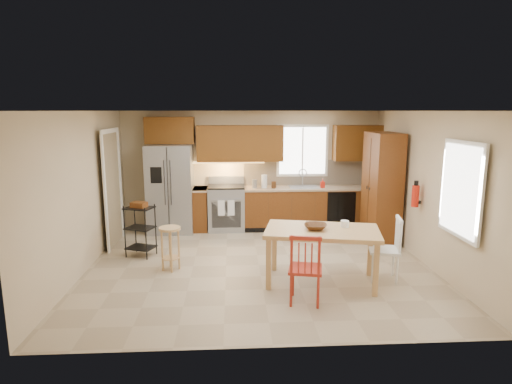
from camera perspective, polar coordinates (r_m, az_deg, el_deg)
The scene contains 33 objects.
floor at distance 7.14m, azimuth 0.37°, elevation -9.71°, with size 5.50×5.50×0.00m, color tan.
ceiling at distance 6.69m, azimuth 0.39°, elevation 10.78°, with size 5.50×5.00×0.02m, color silver.
wall_back at distance 9.27m, azimuth -0.60°, elevation 3.04°, with size 5.50×0.02×2.50m, color #CCB793.
wall_front at distance 4.38m, azimuth 2.45°, elevation -5.83°, with size 5.50×0.02×2.50m, color #CCB793.
wall_left at distance 7.18m, azimuth -22.09°, elevation -0.05°, with size 0.02×5.00×2.50m, color #CCB793.
wall_right at distance 7.50m, azimuth 21.85°, elevation 0.40°, with size 0.02×5.00×2.50m, color #CCB793.
refrigerator at distance 9.04m, azimuth -11.31°, elevation 0.44°, with size 0.92×0.75×1.82m, color gray.
range_stove at distance 9.10m, azimuth -3.96°, elevation -2.20°, with size 0.76×0.63×0.92m, color gray.
base_cabinet_narrow at distance 9.14m, azimuth -7.41°, elevation -2.27°, with size 0.30×0.60×0.90m, color #623412.
base_cabinet_run at distance 9.27m, azimuth 7.49°, elevation -2.08°, with size 2.92×0.60×0.90m, color #623412.
dishwasher at distance 9.12m, azimuth 11.29°, elevation -2.42°, with size 0.60×0.02×0.78m, color black.
backsplash at distance 9.41m, azimuth 7.28°, elevation 2.62°, with size 2.92×0.03×0.55m, color beige.
upper_over_fridge at distance 9.10m, azimuth -11.42°, elevation 8.06°, with size 1.00×0.35×0.55m, color #623610.
upper_left_block at distance 9.03m, azimuth -2.15°, elevation 6.50°, with size 1.80×0.35×0.75m, color #623610.
upper_right_block at distance 9.41m, azimuth 13.35°, elevation 6.39°, with size 1.00×0.35×0.75m, color #623610.
window_back at distance 9.32m, azimuth 6.20°, elevation 5.50°, with size 1.12×0.04×1.12m, color white.
sink at distance 9.16m, azimuth 6.39°, elevation 0.40°, with size 0.62×0.46×0.16m, color gray.
undercab_glow at distance 9.04m, azimuth -4.03°, elevation 3.97°, with size 1.60×0.30×0.01m, color #FFBF66.
soap_bottle at distance 9.11m, azimuth 8.87°, elevation 1.15°, with size 0.09×0.09×0.19m, color red.
paper_towel at distance 8.97m, azimuth 1.10°, elevation 1.42°, with size 0.12×0.12×0.28m, color silver.
canister_steel at distance 8.97m, azimuth -0.17°, elevation 1.10°, with size 0.11×0.11×0.18m, color gray.
canister_wood at distance 8.97m, azimuth 2.39°, elevation 0.96°, with size 0.10×0.10×0.14m, color #533016.
pantry at distance 8.50m, azimuth 16.42°, elevation 0.52°, with size 0.50×0.95×2.10m, color #623412.
fire_extinguisher at distance 7.61m, azimuth 20.48°, elevation -0.51°, with size 0.12×0.12×0.36m, color red.
window_right at distance 6.43m, azimuth 25.69°, elevation 0.29°, with size 0.04×1.02×1.32m, color white.
doorway at distance 8.41m, azimuth -18.68°, elevation 0.29°, with size 0.04×0.95×2.10m, color #8C7A59.
dining_table at distance 6.42m, azimuth 8.72°, elevation -8.48°, with size 1.63×0.92×0.79m, color tan, non-canonical shape.
chair_red at distance 5.73m, azimuth 6.61°, elevation -9.98°, with size 0.45×0.45×0.96m, color #A82919, non-canonical shape.
chair_white at distance 6.69m, azimuth 16.69°, elevation -7.27°, with size 0.45×0.45×0.96m, color silver, non-canonical shape.
table_bowl at distance 6.28m, azimuth 7.91°, elevation -5.00°, with size 0.33×0.33×0.08m, color #533016.
table_jar at distance 6.47m, azimuth 11.75°, elevation -4.37°, with size 0.12×0.12×0.15m, color silver.
bar_stool at distance 6.97m, azimuth -11.33°, elevation -7.41°, with size 0.34×0.34×0.70m, color tan, non-canonical shape.
utility_cart at distance 7.71m, azimuth -15.17°, elevation -4.99°, with size 0.46×0.35×0.91m, color black, non-canonical shape.
Camera 1 is at (-0.42, -6.68, 2.51)m, focal length 30.00 mm.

